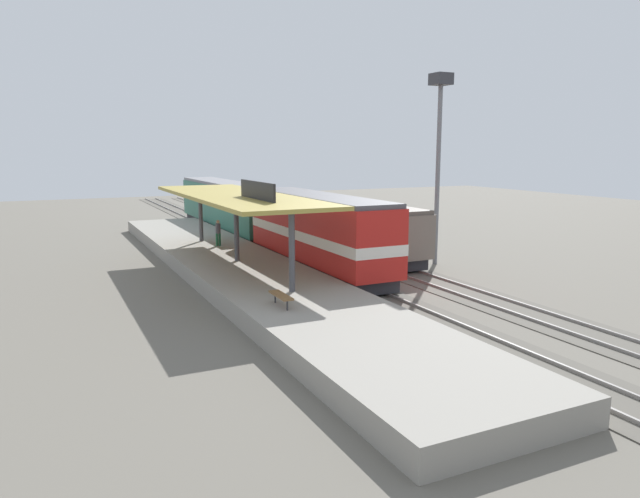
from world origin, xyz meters
name	(u,v)px	position (x,y,z in m)	size (l,w,h in m)	color
ground_plane	(339,266)	(2.00, 0.00, 0.00)	(120.00, 120.00, 0.00)	#666056
track_near	(310,269)	(0.00, 0.00, 0.03)	(3.20, 110.00, 0.16)	#565249
track_far	(375,262)	(4.60, 0.00, 0.03)	(3.20, 110.00, 0.16)	#565249
platform	(237,269)	(-4.60, 0.00, 0.45)	(6.00, 44.00, 0.90)	gray
station_canopy	(236,197)	(-4.60, -0.09, 4.53)	(5.20, 18.00, 4.70)	#47474C
platform_bench	(281,296)	(-6.00, -10.14, 1.34)	(0.44, 1.70, 0.50)	#333338
locomotive	(317,232)	(0.00, -1.02, 2.41)	(2.93, 14.43, 4.44)	#28282D
passenger_carriage_single	(227,206)	(0.00, 16.98, 2.31)	(2.90, 20.00, 4.24)	#28282D
freight_car	(363,229)	(4.60, 1.65, 1.97)	(2.80, 12.00, 3.54)	#28282D
light_mast	(439,129)	(7.80, -1.98, 8.40)	(1.10, 1.10, 11.70)	slate
person_waiting	(218,232)	(-4.11, 5.51, 1.85)	(0.34, 0.34, 1.71)	#23603D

